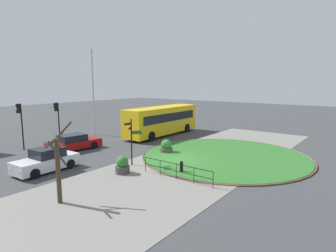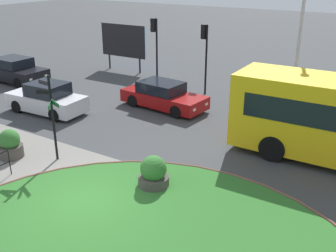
{
  "view_description": "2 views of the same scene",
  "coord_description": "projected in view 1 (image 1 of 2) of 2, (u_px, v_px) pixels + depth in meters",
  "views": [
    {
      "loc": [
        -16.48,
        -12.03,
        5.78
      ],
      "look_at": [
        1.22,
        1.6,
        2.27
      ],
      "focal_mm": 30.04,
      "sensor_mm": 36.0,
      "label": 1
    },
    {
      "loc": [
        7.85,
        -7.72,
        6.85
      ],
      "look_at": [
        1.48,
        2.47,
        2.02
      ],
      "focal_mm": 42.8,
      "sensor_mm": 36.0,
      "label": 2
    }
  ],
  "objects": [
    {
      "name": "planter_kerbside",
      "position": [
        166.0,
        147.0,
        23.11
      ],
      "size": [
        1.03,
        1.03,
        1.13
      ],
      "color": "#47423D",
      "rests_on": "ground"
    },
    {
      "name": "grass_island",
      "position": [
        225.0,
        156.0,
        22.01
      ],
      "size": [
        12.65,
        12.65,
        0.1
      ],
      "primitive_type": "cylinder",
      "color": "#2D6B28",
      "rests_on": "ground"
    },
    {
      "name": "lamppost_tall",
      "position": [
        93.0,
        90.0,
        30.21
      ],
      "size": [
        0.32,
        0.32,
        9.25
      ],
      "color": "#B7B7BC",
      "rests_on": "ground"
    },
    {
      "name": "traffic_light_near",
      "position": [
        57.0,
        114.0,
        26.21
      ],
      "size": [
        0.49,
        0.3,
        3.88
      ],
      "rotation": [
        0.0,
        0.0,
        2.95
      ],
      "color": "black",
      "rests_on": "ground"
    },
    {
      "name": "planter_near_signpost",
      "position": [
        122.0,
        166.0,
        17.89
      ],
      "size": [
        0.92,
        0.92,
        1.14
      ],
      "color": "#47423D",
      "rests_on": "ground"
    },
    {
      "name": "car_near_lane",
      "position": [
        46.0,
        161.0,
        18.34
      ],
      "size": [
        4.14,
        1.91,
        1.54
      ],
      "rotation": [
        0.0,
        0.0,
        3.19
      ],
      "color": "silver",
      "rests_on": "ground"
    },
    {
      "name": "bollard_foreground",
      "position": [
        181.0,
        167.0,
        18.01
      ],
      "size": [
        0.21,
        0.21,
        0.79
      ],
      "color": "black",
      "rests_on": "ground"
    },
    {
      "name": "railing_grass_edge",
      "position": [
        176.0,
        169.0,
        16.74
      ],
      "size": [
        0.08,
        4.97,
        0.97
      ],
      "rotation": [
        0.0,
        0.0,
        4.72
      ],
      "color": "black",
      "rests_on": "ground"
    },
    {
      "name": "signpost_directional",
      "position": [
        132.0,
        138.0,
        19.41
      ],
      "size": [
        1.26,
        0.64,
        3.29
      ],
      "color": "black",
      "rests_on": "ground"
    },
    {
      "name": "ground",
      "position": [
        175.0,
        160.0,
        21.05
      ],
      "size": [
        120.0,
        120.0,
        0.0
      ],
      "primitive_type": "plane",
      "color": "#3D3F42"
    },
    {
      "name": "traffic_light_far",
      "position": [
        20.0,
        116.0,
        23.61
      ],
      "size": [
        0.49,
        0.27,
        3.98
      ],
      "rotation": [
        0.0,
        0.0,
        3.19
      ],
      "color": "black",
      "rests_on": "ground"
    },
    {
      "name": "street_tree_bare",
      "position": [
        58.0,
        165.0,
        13.31
      ],
      "size": [
        1.38,
        1.38,
        3.91
      ],
      "color": "#423323",
      "rests_on": "ground"
    },
    {
      "name": "car_oncoming",
      "position": [
        74.0,
        143.0,
        24.08
      ],
      "size": [
        4.62,
        2.19,
        1.36
      ],
      "rotation": [
        0.0,
        0.0,
        -0.09
      ],
      "color": "maroon",
      "rests_on": "ground"
    },
    {
      "name": "bus_yellow",
      "position": [
        162.0,
        120.0,
        30.61
      ],
      "size": [
        10.02,
        2.64,
        3.1
      ],
      "rotation": [
        0.0,
        0.0,
        0.01
      ],
      "color": "yellow",
      "rests_on": "ground"
    },
    {
      "name": "sidewalk_paving",
      "position": [
        193.0,
        164.0,
        20.07
      ],
      "size": [
        32.0,
        8.77,
        0.02
      ],
      "primitive_type": "cube",
      "color": "gray",
      "rests_on": "ground"
    },
    {
      "name": "grass_kerb_ring",
      "position": [
        225.0,
        156.0,
        22.01
      ],
      "size": [
        12.96,
        12.96,
        0.11
      ],
      "primitive_type": "torus",
      "color": "brown",
      "rests_on": "ground"
    }
  ]
}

